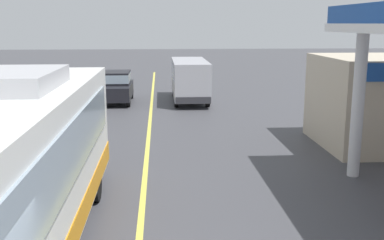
% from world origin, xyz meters
% --- Properties ---
extents(ground, '(120.00, 120.00, 0.00)m').
position_xyz_m(ground, '(0.00, 20.00, 0.00)').
color(ground, '#424247').
extents(lane_divider_stripe, '(0.16, 50.00, 0.01)m').
position_xyz_m(lane_divider_stripe, '(0.00, 15.00, 0.00)').
color(lane_divider_stripe, '#D8CC4C').
rests_on(lane_divider_stripe, ground).
extents(coach_bus_main, '(2.60, 11.04, 3.69)m').
position_xyz_m(coach_bus_main, '(-2.37, 4.10, 1.72)').
color(coach_bus_main, white).
rests_on(coach_bus_main, ground).
extents(minibus_opposing_lane, '(2.04, 6.13, 2.44)m').
position_xyz_m(minibus_opposing_lane, '(2.29, 23.16, 1.47)').
color(minibus_opposing_lane, '#A5A5AD').
rests_on(minibus_opposing_lane, ground).
extents(car_trailing_behind_bus, '(1.70, 4.20, 1.82)m').
position_xyz_m(car_trailing_behind_bus, '(-2.02, 22.98, 1.01)').
color(car_trailing_behind_bus, black).
rests_on(car_trailing_behind_bus, ground).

